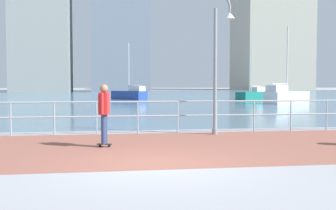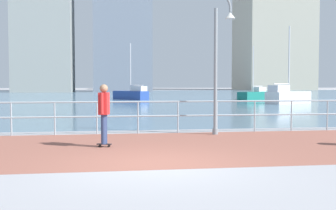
{
  "view_description": "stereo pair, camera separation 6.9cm",
  "coord_description": "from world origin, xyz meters",
  "px_view_note": "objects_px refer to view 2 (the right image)",
  "views": [
    {
      "loc": [
        -1.09,
        -8.76,
        1.74
      ],
      "look_at": [
        0.73,
        3.34,
        1.1
      ],
      "focal_mm": 44.55,
      "sensor_mm": 36.0,
      "label": 1
    },
    {
      "loc": [
        -1.02,
        -8.77,
        1.74
      ],
      "look_at": [
        0.73,
        3.34,
        1.1
      ],
      "focal_mm": 44.55,
      "sensor_mm": 36.0,
      "label": 2
    }
  ],
  "objects_px": {
    "sailboat_blue": "(132,94)",
    "lamppost": "(220,55)",
    "skateboarder": "(104,109)",
    "sailboat_white": "(254,95)",
    "sailboat_yellow": "(287,96)"
  },
  "relations": [
    {
      "from": "skateboarder",
      "to": "sailboat_white",
      "type": "relative_size",
      "value": 0.3
    },
    {
      "from": "skateboarder",
      "to": "sailboat_blue",
      "type": "relative_size",
      "value": 0.28
    },
    {
      "from": "lamppost",
      "to": "skateboarder",
      "type": "relative_size",
      "value": 2.83
    },
    {
      "from": "sailboat_yellow",
      "to": "sailboat_white",
      "type": "xyz_separation_m",
      "value": [
        -0.18,
        7.89,
        -0.1
      ]
    },
    {
      "from": "lamppost",
      "to": "sailboat_yellow",
      "type": "height_order",
      "value": "sailboat_yellow"
    },
    {
      "from": "sailboat_yellow",
      "to": "sailboat_white",
      "type": "bearing_deg",
      "value": 91.31
    },
    {
      "from": "sailboat_yellow",
      "to": "sailboat_blue",
      "type": "height_order",
      "value": "sailboat_yellow"
    },
    {
      "from": "sailboat_yellow",
      "to": "sailboat_blue",
      "type": "bearing_deg",
      "value": 140.28
    },
    {
      "from": "lamppost",
      "to": "skateboarder",
      "type": "height_order",
      "value": "lamppost"
    },
    {
      "from": "sailboat_blue",
      "to": "sailboat_white",
      "type": "distance_m",
      "value": 12.97
    },
    {
      "from": "sailboat_blue",
      "to": "lamppost",
      "type": "bearing_deg",
      "value": -87.67
    },
    {
      "from": "lamppost",
      "to": "sailboat_yellow",
      "type": "bearing_deg",
      "value": 60.34
    },
    {
      "from": "skateboarder",
      "to": "sailboat_yellow",
      "type": "xyz_separation_m",
      "value": [
        15.47,
        22.71,
        -0.39
      ]
    },
    {
      "from": "skateboarder",
      "to": "sailboat_white",
      "type": "bearing_deg",
      "value": 63.44
    },
    {
      "from": "lamppost",
      "to": "sailboat_blue",
      "type": "distance_m",
      "value": 31.12
    }
  ]
}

